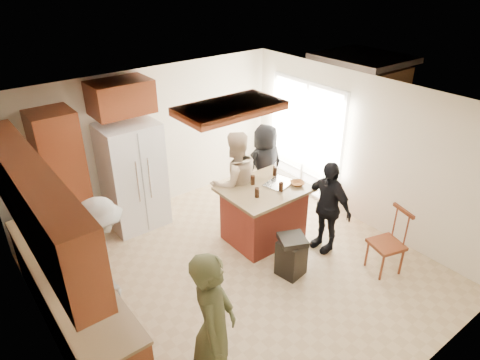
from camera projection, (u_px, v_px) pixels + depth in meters
room_shell at (352, 121)px, 9.30m from camera, size 8.00×5.20×5.00m
person_front_left at (214, 328)px, 4.16m from camera, size 0.78×0.79×1.76m
person_behind_left at (235, 183)px, 6.81m from camera, size 0.91×0.65×1.73m
person_behind_right at (265, 166)px, 7.57m from camera, size 0.77×0.52×1.53m
person_side_right at (327, 206)px, 6.42m from camera, size 0.46×0.87×1.48m
person_counter at (105, 256)px, 5.28m from camera, size 0.69×1.11×1.59m
left_cabinetry at (61, 270)px, 4.80m from camera, size 0.64×3.00×2.30m
back_wall_units at (78, 160)px, 6.35m from camera, size 1.80×0.60×2.45m
refrigerator at (133, 176)px, 6.94m from camera, size 0.90×0.76×1.80m
kitchen_island at (264, 213)px, 6.76m from camera, size 1.28×1.03×0.93m
island_items at (280, 183)px, 6.59m from camera, size 0.91×0.64×0.15m
trash_bin at (291, 255)px, 6.05m from camera, size 0.48×0.48×0.63m
spindle_chair at (388, 244)px, 6.07m from camera, size 0.52×0.52×0.99m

